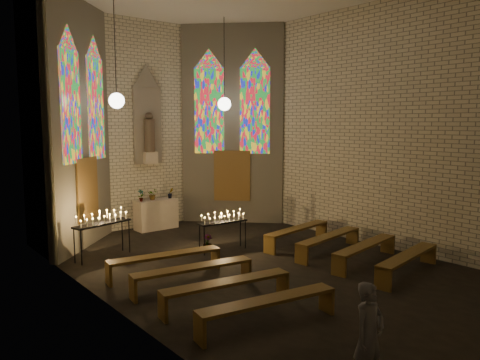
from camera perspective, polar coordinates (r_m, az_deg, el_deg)
name	(u,v)px	position (r m, az deg, el deg)	size (l,w,h in m)	color
floor	(263,267)	(11.90, 2.84, -10.56)	(12.00, 12.00, 0.00)	black
room	(188,118)	(14.03, -6.35, 7.49)	(8.22, 12.43, 7.00)	beige
altar	(156,214)	(16.12, -10.19, -4.14)	(1.40, 0.60, 1.00)	beige
flower_vase_left	(141,195)	(15.75, -11.99, -1.84)	(0.22, 0.15, 0.41)	#4C723F
flower_vase_center	(152,194)	(16.04, -10.63, -1.72)	(0.33, 0.29, 0.37)	#4C723F
flower_vase_right	(170,193)	(16.24, -8.47, -1.58)	(0.20, 0.16, 0.36)	#4C723F
aisle_flower_pot	(207,243)	(13.29, -3.99, -7.63)	(0.26, 0.26, 0.47)	#4C723F
votive_stand_left	(102,220)	(12.96, -16.46, -4.73)	(1.66, 0.74, 1.19)	black
votive_stand_right	(223,219)	(13.13, -2.10, -4.81)	(1.46, 0.49, 1.05)	black
pew_left_0	(165,258)	(11.29, -9.12, -9.37)	(2.74, 0.81, 0.52)	brown
pew_right_0	(297,231)	(13.96, 7.02, -6.14)	(2.74, 0.81, 0.52)	brown
pew_left_1	(193,270)	(10.31, -5.74, -10.92)	(2.74, 0.81, 0.52)	brown
pew_right_1	(329,238)	(13.18, 10.80, -7.01)	(2.74, 0.81, 0.52)	brown
pew_left_2	(227,285)	(9.38, -1.61, -12.73)	(2.74, 0.81, 0.52)	brown
pew_right_2	(365,247)	(12.47, 15.05, -7.95)	(2.74, 0.81, 0.52)	brown
pew_left_3	(268,304)	(8.52, 3.46, -14.84)	(2.74, 0.81, 0.52)	brown
pew_right_3	(408,258)	(11.83, 19.80, -8.94)	(2.74, 0.81, 0.52)	brown
visitor	(369,336)	(6.87, 15.44, -17.83)	(0.54, 0.35, 1.48)	#51515B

